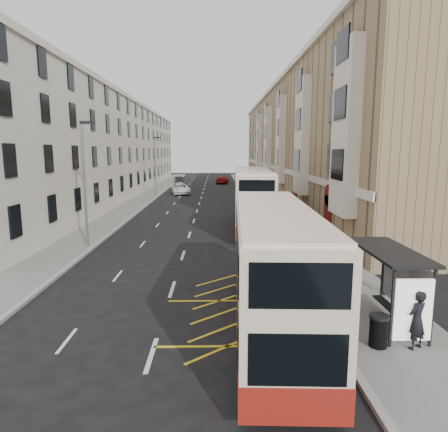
{
  "coord_description": "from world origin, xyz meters",
  "views": [
    {
      "loc": [
        2.05,
        -13.66,
        6.33
      ],
      "look_at": [
        2.49,
        8.74,
        2.64
      ],
      "focal_mm": 32.0,
      "sensor_mm": 36.0,
      "label": 1
    }
  ],
  "objects_px": {
    "street_lamp_far": "(155,163)",
    "white_van": "(181,189)",
    "double_decker_rear": "(253,199)",
    "car_silver": "(179,186)",
    "bus_shelter": "(397,272)",
    "litter_bin": "(379,330)",
    "double_decker_front": "(273,269)",
    "car_red": "(222,180)",
    "pedestrian_mid": "(391,277)",
    "street_lamp_near": "(85,177)",
    "pedestrian_near": "(417,320)",
    "car_dark": "(179,180)",
    "pedestrian_far": "(329,254)"
  },
  "relations": [
    {
      "from": "street_lamp_far",
      "to": "white_van",
      "type": "xyz_separation_m",
      "value": [
        3.23,
        2.53,
        -3.89
      ]
    },
    {
      "from": "street_lamp_far",
      "to": "double_decker_front",
      "type": "relative_size",
      "value": 0.72
    },
    {
      "from": "double_decker_front",
      "to": "white_van",
      "type": "bearing_deg",
      "value": 101.62
    },
    {
      "from": "white_van",
      "to": "car_dark",
      "type": "relative_size",
      "value": 1.37
    },
    {
      "from": "double_decker_rear",
      "to": "white_van",
      "type": "xyz_separation_m",
      "value": [
        -8.09,
        26.45,
        -1.71
      ]
    },
    {
      "from": "double_decker_front",
      "to": "car_red",
      "type": "bearing_deg",
      "value": 93.28
    },
    {
      "from": "street_lamp_near",
      "to": "car_silver",
      "type": "distance_m",
      "value": 38.76
    },
    {
      "from": "bus_shelter",
      "to": "litter_bin",
      "type": "distance_m",
      "value": 2.37
    },
    {
      "from": "car_silver",
      "to": "car_dark",
      "type": "xyz_separation_m",
      "value": [
        -1.3,
        13.51,
        -0.03
      ]
    },
    {
      "from": "white_van",
      "to": "car_red",
      "type": "height_order",
      "value": "white_van"
    },
    {
      "from": "pedestrian_near",
      "to": "car_silver",
      "type": "relative_size",
      "value": 0.48
    },
    {
      "from": "bus_shelter",
      "to": "white_van",
      "type": "height_order",
      "value": "bus_shelter"
    },
    {
      "from": "pedestrian_mid",
      "to": "car_dark",
      "type": "height_order",
      "value": "pedestrian_mid"
    },
    {
      "from": "street_lamp_near",
      "to": "pedestrian_mid",
      "type": "xyz_separation_m",
      "value": [
        15.96,
        -9.25,
        -3.7
      ]
    },
    {
      "from": "double_decker_front",
      "to": "car_dark",
      "type": "height_order",
      "value": "double_decker_front"
    },
    {
      "from": "double_decker_rear",
      "to": "car_silver",
      "type": "distance_m",
      "value": 33.63
    },
    {
      "from": "street_lamp_near",
      "to": "litter_bin",
      "type": "bearing_deg",
      "value": -45.69
    },
    {
      "from": "double_decker_rear",
      "to": "pedestrian_near",
      "type": "height_order",
      "value": "double_decker_rear"
    },
    {
      "from": "car_silver",
      "to": "bus_shelter",
      "type": "bearing_deg",
      "value": -71.74
    },
    {
      "from": "double_decker_rear",
      "to": "car_silver",
      "type": "relative_size",
      "value": 3.08
    },
    {
      "from": "street_lamp_far",
      "to": "pedestrian_far",
      "type": "relative_size",
      "value": 4.27
    },
    {
      "from": "double_decker_rear",
      "to": "pedestrian_far",
      "type": "distance_m",
      "value": 12.41
    },
    {
      "from": "car_silver",
      "to": "pedestrian_mid",
      "type": "bearing_deg",
      "value": -69.47
    },
    {
      "from": "litter_bin",
      "to": "white_van",
      "type": "xyz_separation_m",
      "value": [
        -10.32,
        46.4,
        0.06
      ]
    },
    {
      "from": "double_decker_front",
      "to": "double_decker_rear",
      "type": "distance_m",
      "value": 18.39
    },
    {
      "from": "car_silver",
      "to": "street_lamp_far",
      "type": "bearing_deg",
      "value": -101.37
    },
    {
      "from": "street_lamp_near",
      "to": "street_lamp_far",
      "type": "height_order",
      "value": "same"
    },
    {
      "from": "street_lamp_far",
      "to": "pedestrian_near",
      "type": "bearing_deg",
      "value": -71.58
    },
    {
      "from": "double_decker_rear",
      "to": "street_lamp_far",
      "type": "bearing_deg",
      "value": 118.01
    },
    {
      "from": "white_van",
      "to": "car_red",
      "type": "bearing_deg",
      "value": 61.16
    },
    {
      "from": "double_decker_front",
      "to": "litter_bin",
      "type": "relative_size",
      "value": 10.68
    },
    {
      "from": "white_van",
      "to": "car_silver",
      "type": "distance_m",
      "value": 6.0
    },
    {
      "from": "pedestrian_mid",
      "to": "car_dark",
      "type": "distance_m",
      "value": 63.0
    },
    {
      "from": "bus_shelter",
      "to": "street_lamp_far",
      "type": "xyz_separation_m",
      "value": [
        -14.69,
        42.39,
        2.5
      ]
    },
    {
      "from": "double_decker_front",
      "to": "pedestrian_mid",
      "type": "bearing_deg",
      "value": 31.07
    },
    {
      "from": "street_lamp_far",
      "to": "white_van",
      "type": "height_order",
      "value": "street_lamp_far"
    },
    {
      "from": "bus_shelter",
      "to": "pedestrian_mid",
      "type": "distance_m",
      "value": 3.59
    },
    {
      "from": "car_red",
      "to": "car_silver",
      "type": "bearing_deg",
      "value": 68.78
    },
    {
      "from": "litter_bin",
      "to": "car_silver",
      "type": "bearing_deg",
      "value": 101.97
    },
    {
      "from": "double_decker_rear",
      "to": "pedestrian_far",
      "type": "xyz_separation_m",
      "value": [
        2.84,
        -12.0,
        -1.37
      ]
    },
    {
      "from": "street_lamp_far",
      "to": "white_van",
      "type": "distance_m",
      "value": 5.65
    },
    {
      "from": "pedestrian_far",
      "to": "double_decker_rear",
      "type": "bearing_deg",
      "value": -57.64
    },
    {
      "from": "bus_shelter",
      "to": "pedestrian_near",
      "type": "bearing_deg",
      "value": -91.21
    },
    {
      "from": "pedestrian_mid",
      "to": "white_van",
      "type": "height_order",
      "value": "pedestrian_mid"
    },
    {
      "from": "street_lamp_far",
      "to": "car_dark",
      "type": "height_order",
      "value": "street_lamp_far"
    },
    {
      "from": "street_lamp_far",
      "to": "pedestrian_mid",
      "type": "relative_size",
      "value": 5.08
    },
    {
      "from": "street_lamp_far",
      "to": "white_van",
      "type": "bearing_deg",
      "value": 38.09
    },
    {
      "from": "pedestrian_near",
      "to": "car_silver",
      "type": "xyz_separation_m",
      "value": [
        -12.21,
        52.5,
        -0.42
      ]
    },
    {
      "from": "street_lamp_near",
      "to": "car_red",
      "type": "bearing_deg",
      "value": 79.42
    },
    {
      "from": "pedestrian_mid",
      "to": "car_silver",
      "type": "relative_size",
      "value": 0.4
    }
  ]
}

